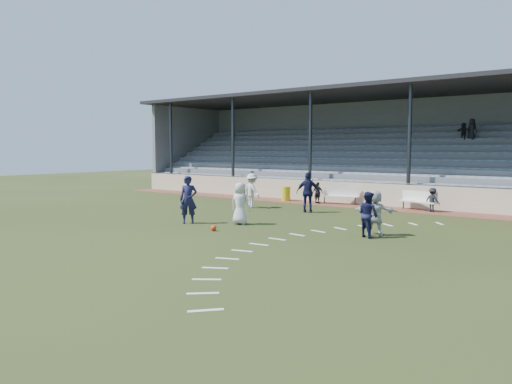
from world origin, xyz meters
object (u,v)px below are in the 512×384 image
(bench_left, at_px, (341,194))
(player_navy_lead, at_px, (188,200))
(bench_right, at_px, (419,199))
(trash_bin, at_px, (286,194))
(player_white_lead, at_px, (240,203))
(football, at_px, (214,228))

(bench_left, relative_size, player_navy_lead, 1.02)
(bench_right, relative_size, trash_bin, 2.45)
(bench_right, distance_m, player_white_lead, 9.93)
(football, bearing_deg, player_navy_lead, 159.87)
(trash_bin, height_order, player_navy_lead, player_navy_lead)
(bench_right, xyz_separation_m, trash_bin, (-7.82, -0.32, -0.15))
(bench_right, bearing_deg, football, -95.67)
(bench_left, height_order, bench_right, same)
(bench_right, distance_m, player_navy_lead, 11.78)
(bench_left, relative_size, football, 9.11)
(player_white_lead, bearing_deg, bench_right, -127.08)
(football, bearing_deg, bench_left, 92.52)
(player_white_lead, bearing_deg, player_navy_lead, 18.38)
(bench_right, relative_size, player_white_lead, 1.18)
(football, height_order, player_navy_lead, player_navy_lead)
(bench_left, xyz_separation_m, trash_bin, (-3.40, -0.40, -0.15))
(football, distance_m, player_white_lead, 2.03)
(bench_left, relative_size, bench_right, 0.99)
(bench_right, bearing_deg, player_navy_lead, -106.64)
(player_white_lead, relative_size, player_navy_lead, 0.87)
(bench_left, xyz_separation_m, player_navy_lead, (-1.62, -10.20, 0.41))
(bench_left, distance_m, bench_right, 4.42)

